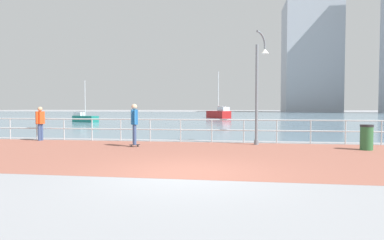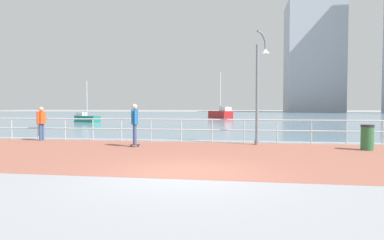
{
  "view_description": "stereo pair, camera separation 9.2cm",
  "coord_description": "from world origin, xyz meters",
  "px_view_note": "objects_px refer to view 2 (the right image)",
  "views": [
    {
      "loc": [
        1.23,
        -7.66,
        1.58
      ],
      "look_at": [
        -0.48,
        4.09,
        1.1
      ],
      "focal_mm": 30.8,
      "sensor_mm": 36.0,
      "label": 1
    },
    {
      "loc": [
        1.32,
        -7.65,
        1.58
      ],
      "look_at": [
        -0.48,
        4.09,
        1.1
      ],
      "focal_mm": 30.8,
      "sensor_mm": 36.0,
      "label": 2
    }
  ],
  "objects_px": {
    "lamppost": "(260,82)",
    "sailboat_yellow": "(221,114)",
    "bystander": "(41,121)",
    "sailboat_navy": "(86,118)",
    "skateboarder": "(135,121)",
    "trash_bin": "(367,137)"
  },
  "relations": [
    {
      "from": "bystander",
      "to": "sailboat_yellow",
      "type": "xyz_separation_m",
      "value": [
        6.27,
        32.32,
        -0.3
      ]
    },
    {
      "from": "lamppost",
      "to": "sailboat_yellow",
      "type": "distance_m",
      "value": 32.7
    },
    {
      "from": "bystander",
      "to": "sailboat_navy",
      "type": "xyz_separation_m",
      "value": [
        -6.63,
        17.76,
        -0.52
      ]
    },
    {
      "from": "lamppost",
      "to": "skateboarder",
      "type": "bearing_deg",
      "value": -162.38
    },
    {
      "from": "lamppost",
      "to": "trash_bin",
      "type": "height_order",
      "value": "lamppost"
    },
    {
      "from": "bystander",
      "to": "sailboat_navy",
      "type": "height_order",
      "value": "sailboat_navy"
    },
    {
      "from": "trash_bin",
      "to": "sailboat_yellow",
      "type": "distance_m",
      "value": 34.54
    },
    {
      "from": "skateboarder",
      "to": "bystander",
      "type": "height_order",
      "value": "skateboarder"
    },
    {
      "from": "lamppost",
      "to": "trash_bin",
      "type": "bearing_deg",
      "value": -18.75
    },
    {
      "from": "sailboat_navy",
      "to": "sailboat_yellow",
      "type": "bearing_deg",
      "value": 48.45
    },
    {
      "from": "skateboarder",
      "to": "sailboat_yellow",
      "type": "xyz_separation_m",
      "value": [
        1.16,
        33.99,
        -0.39
      ]
    },
    {
      "from": "skateboarder",
      "to": "bystander",
      "type": "distance_m",
      "value": 5.37
    },
    {
      "from": "bystander",
      "to": "sailboat_yellow",
      "type": "height_order",
      "value": "sailboat_yellow"
    },
    {
      "from": "sailboat_yellow",
      "to": "sailboat_navy",
      "type": "bearing_deg",
      "value": -131.55
    },
    {
      "from": "sailboat_navy",
      "to": "skateboarder",
      "type": "bearing_deg",
      "value": -58.87
    },
    {
      "from": "skateboarder",
      "to": "sailboat_navy",
      "type": "xyz_separation_m",
      "value": [
        -11.74,
        19.43,
        -0.61
      ]
    },
    {
      "from": "lamppost",
      "to": "sailboat_yellow",
      "type": "relative_size",
      "value": 0.73
    },
    {
      "from": "bystander",
      "to": "sailboat_yellow",
      "type": "bearing_deg",
      "value": 79.02
    },
    {
      "from": "bystander",
      "to": "trash_bin",
      "type": "height_order",
      "value": "bystander"
    },
    {
      "from": "lamppost",
      "to": "skateboarder",
      "type": "xyz_separation_m",
      "value": [
        -4.9,
        -1.56,
        -1.6
      ]
    },
    {
      "from": "trash_bin",
      "to": "lamppost",
      "type": "bearing_deg",
      "value": 161.25
    },
    {
      "from": "bystander",
      "to": "trash_bin",
      "type": "bearing_deg",
      "value": -5.78
    }
  ]
}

